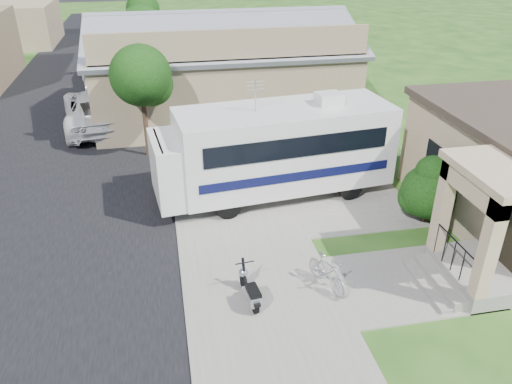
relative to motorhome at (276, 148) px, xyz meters
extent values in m
plane|color=#193F11|center=(-0.60, -4.61, -1.79)|extent=(120.00, 120.00, 0.00)
cube|color=black|center=(-8.10, 5.39, -1.78)|extent=(9.00, 80.00, 0.02)
cube|color=slate|center=(-1.60, 5.39, -1.76)|extent=(4.00, 80.00, 0.06)
cube|color=slate|center=(0.90, -0.11, -1.76)|extent=(7.00, 6.00, 0.05)
cube|color=slate|center=(2.40, -5.61, -1.76)|extent=(4.00, 3.00, 0.05)
cube|color=black|center=(4.88, -1.91, -0.09)|extent=(0.04, 1.10, 1.20)
cube|color=black|center=(4.88, -5.91, -0.24)|extent=(0.04, 0.95, 2.10)
cube|color=slate|center=(4.10, -5.91, -1.54)|extent=(1.60, 2.40, 0.50)
cube|color=slate|center=(3.10, -5.91, -1.63)|extent=(0.40, 2.16, 0.32)
cube|color=slate|center=(2.75, -5.91, -1.71)|extent=(0.35, 2.16, 0.16)
cube|color=#927B5C|center=(3.47, -4.88, 0.06)|extent=(0.35, 0.35, 2.70)
cube|color=#927B5C|center=(3.47, -6.93, 0.06)|extent=(0.35, 0.35, 2.70)
cube|color=#927B5C|center=(3.47, -5.91, 1.16)|extent=(0.35, 2.40, 0.50)
cube|color=#927B5C|center=(4.30, -5.91, 1.51)|extent=(2.10, 2.70, 0.20)
cylinder|color=black|center=(3.35, -5.91, -0.39)|extent=(0.04, 1.70, 0.04)
cube|color=#846C52|center=(-0.60, 9.39, 0.01)|extent=(12.00, 8.00, 3.60)
cube|color=slate|center=(-0.60, 7.39, 2.36)|extent=(12.50, 4.40, 1.78)
cube|color=slate|center=(-0.60, 11.39, 2.36)|extent=(12.50, 4.40, 1.78)
cube|color=slate|center=(-0.60, 9.39, 3.06)|extent=(12.50, 0.50, 0.22)
cube|color=#846C52|center=(-0.60, 5.49, 2.36)|extent=(11.76, 0.20, 1.30)
cube|color=#846C52|center=(-15.60, 29.39, -0.19)|extent=(8.00, 7.00, 3.20)
cylinder|color=black|center=(-4.40, 4.39, -0.21)|extent=(0.20, 0.20, 3.15)
sphere|color=black|center=(-4.40, 4.39, 1.59)|extent=(2.40, 2.40, 2.40)
sphere|color=black|center=(-4.00, 4.59, 1.14)|extent=(1.68, 1.68, 1.68)
cylinder|color=black|center=(-4.40, 14.39, -0.14)|extent=(0.20, 0.20, 3.29)
sphere|color=black|center=(-4.40, 14.39, 1.74)|extent=(2.40, 2.40, 2.40)
sphere|color=black|center=(-4.00, 14.59, 1.27)|extent=(1.68, 1.68, 1.68)
cylinder|color=black|center=(-4.40, 23.39, -0.28)|extent=(0.20, 0.20, 3.01)
sphere|color=black|center=(-4.40, 23.39, 1.44)|extent=(2.40, 2.40, 2.40)
sphere|color=black|center=(-4.00, 23.59, 1.01)|extent=(1.68, 1.68, 1.68)
cube|color=silver|center=(0.31, 0.03, 0.03)|extent=(7.52, 3.38, 2.71)
cube|color=silver|center=(-3.73, -0.41, -0.28)|extent=(1.10, 2.55, 2.08)
cube|color=black|center=(-3.91, -0.43, 0.29)|extent=(0.30, 2.21, 0.94)
cube|color=black|center=(0.45, -1.28, 0.52)|extent=(6.16, 0.70, 0.68)
cube|color=black|center=(0.17, 1.34, 0.52)|extent=(6.16, 0.70, 0.68)
cube|color=black|center=(0.45, -1.27, -0.51)|extent=(6.52, 0.73, 0.31)
cube|color=black|center=(0.17, 1.34, -0.51)|extent=(6.52, 0.73, 0.31)
cube|color=silver|center=(1.86, 0.20, 1.57)|extent=(0.91, 0.81, 0.36)
cylinder|color=#A5A6AD|center=(-0.73, -0.08, 1.91)|extent=(0.04, 0.04, 1.04)
cylinder|color=black|center=(-1.88, -1.36, -1.32)|extent=(0.86, 0.38, 0.83)
cylinder|color=black|center=(-2.13, 0.92, -1.32)|extent=(0.86, 0.38, 0.83)
cylinder|color=black|center=(2.46, -0.88, -1.32)|extent=(0.86, 0.38, 0.83)
cylinder|color=black|center=(2.21, 1.39, -1.32)|extent=(0.86, 0.38, 0.83)
cylinder|color=black|center=(4.28, -2.80, -1.44)|extent=(0.14, 0.14, 0.69)
sphere|color=black|center=(4.28, -2.80, -0.67)|extent=(1.72, 1.72, 1.72)
sphere|color=black|center=(4.63, -2.54, -0.32)|extent=(1.38, 1.38, 1.38)
sphere|color=black|center=(4.02, -2.63, -0.93)|extent=(1.20, 1.20, 1.20)
sphere|color=black|center=(4.45, -3.06, -1.01)|extent=(1.03, 1.03, 1.03)
sphere|color=black|center=(4.28, -2.80, 0.02)|extent=(1.03, 1.03, 1.03)
cylinder|color=black|center=(-1.89, -6.01, -1.53)|extent=(0.15, 0.41, 0.40)
cylinder|color=black|center=(-2.01, -5.03, -1.53)|extent=(0.15, 0.41, 0.40)
cube|color=#A5A6AD|center=(-1.94, -5.56, -1.47)|extent=(0.33, 0.52, 0.07)
cube|color=#A5A6AD|center=(-1.90, -5.92, -1.35)|extent=(0.36, 0.53, 0.27)
cube|color=black|center=(-1.91, -5.87, -1.17)|extent=(0.33, 0.57, 0.11)
cube|color=black|center=(-1.88, -6.14, -1.37)|extent=(0.18, 0.20, 0.09)
cylinder|color=black|center=(-2.00, -5.09, -1.17)|extent=(0.11, 0.31, 0.75)
sphere|color=#A5A6AD|center=(-2.01, -5.03, -1.23)|extent=(0.25, 0.25, 0.25)
sphere|color=black|center=(-2.02, -4.95, -1.23)|extent=(0.11, 0.11, 0.11)
cylinder|color=black|center=(-1.99, -5.16, -0.83)|extent=(0.49, 0.09, 0.03)
cube|color=black|center=(-2.01, -5.03, -1.42)|extent=(0.15, 0.26, 0.05)
imported|color=#A5A6AD|center=(0.13, -5.41, -1.32)|extent=(0.92, 1.60, 0.93)
imported|color=silver|center=(-6.74, 8.43, -0.91)|extent=(3.74, 6.68, 1.76)
imported|color=silver|center=(-6.90, 15.29, -0.89)|extent=(3.49, 6.50, 1.79)
cylinder|color=#125C14|center=(3.19, -5.13, -1.69)|extent=(0.43, 0.43, 0.19)
camera|label=1|loc=(-3.69, -15.31, 6.67)|focal=35.00mm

